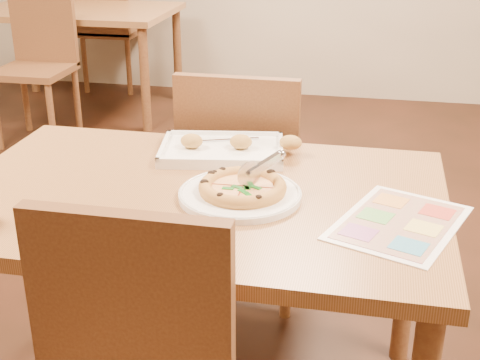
% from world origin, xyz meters
% --- Properties ---
extents(dining_table, '(1.30, 0.85, 0.72)m').
position_xyz_m(dining_table, '(0.00, 0.00, 0.63)').
color(dining_table, '#96663C').
rests_on(dining_table, ground).
extents(chair_far, '(0.42, 0.42, 0.47)m').
position_xyz_m(chair_far, '(-0.00, 0.60, 0.57)').
color(chair_far, brown).
rests_on(chair_far, ground).
extents(bg_table, '(1.30, 0.85, 0.72)m').
position_xyz_m(bg_table, '(-1.60, 2.80, 0.63)').
color(bg_table, '#96663C').
rests_on(bg_table, ground).
extents(bg_chair_near, '(0.42, 0.42, 0.47)m').
position_xyz_m(bg_chair_near, '(-1.60, 2.20, 0.57)').
color(bg_chair_near, brown).
rests_on(bg_chair_near, ground).
extents(bg_chair_far, '(0.42, 0.42, 0.47)m').
position_xyz_m(bg_chair_far, '(-1.60, 3.30, 0.57)').
color(bg_chair_far, brown).
rests_on(bg_chair_far, ground).
extents(plate, '(0.32, 0.32, 0.02)m').
position_xyz_m(plate, '(0.12, -0.02, 0.73)').
color(plate, white).
rests_on(plate, dining_table).
extents(pizza, '(0.23, 0.23, 0.03)m').
position_xyz_m(pizza, '(0.13, -0.02, 0.75)').
color(pizza, gold).
rests_on(pizza, plate).
extents(pizza_cutter, '(0.11, 0.10, 0.08)m').
position_xyz_m(pizza_cutter, '(0.17, 0.01, 0.80)').
color(pizza_cutter, silver).
rests_on(pizza_cutter, pizza).
extents(appetizer_tray, '(0.44, 0.30, 0.06)m').
position_xyz_m(appetizer_tray, '(0.02, 0.28, 0.74)').
color(appetizer_tray, white).
rests_on(appetizer_tray, dining_table).
extents(menu, '(0.37, 0.43, 0.00)m').
position_xyz_m(menu, '(0.52, -0.08, 0.72)').
color(menu, white).
rests_on(menu, dining_table).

